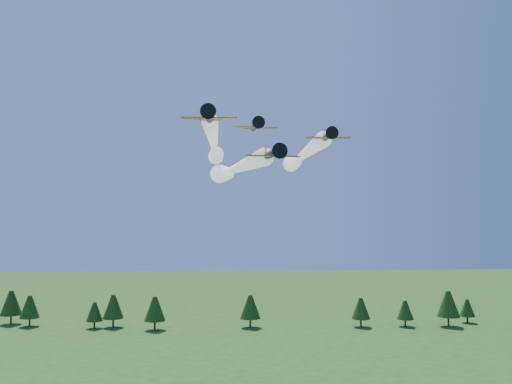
{
  "coord_description": "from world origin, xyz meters",
  "views": [
    {
      "loc": [
        -5.76,
        -83.25,
        37.37
      ],
      "look_at": [
        -0.87,
        0.0,
        40.74
      ],
      "focal_mm": 40.0,
      "sensor_mm": 36.0,
      "label": 1
    }
  ],
  "objects": [
    {
      "name": "plane_slot",
      "position": [
        -0.65,
        5.97,
        51.43
      ],
      "size": [
        7.09,
        7.69,
        2.48
      ],
      "rotation": [
        0.0,
        0.0,
        0.09
      ],
      "color": "black",
      "rests_on": "ground"
    },
    {
      "name": "plane_right",
      "position": [
        10.02,
        30.15,
        49.07
      ],
      "size": [
        6.69,
        54.26,
        3.7
      ],
      "rotation": [
        0.0,
        0.0,
        -0.01
      ],
      "color": "black",
      "rests_on": "ground"
    },
    {
      "name": "treeline",
      "position": [
        -6.86,
        109.0,
        6.7
      ],
      "size": [
        163.23,
        20.15,
        11.85
      ],
      "color": "#382314",
      "rests_on": "ground"
    },
    {
      "name": "plane_lead",
      "position": [
        -3.59,
        17.21,
        45.48
      ],
      "size": [
        12.53,
        45.79,
        3.7
      ],
      "rotation": [
        0.0,
        0.0,
        0.17
      ],
      "color": "black",
      "rests_on": "ground"
    },
    {
      "name": "plane_left",
      "position": [
        -7.54,
        32.81,
        51.65
      ],
      "size": [
        8.0,
        62.33,
        3.7
      ],
      "rotation": [
        0.0,
        0.0,
        -0.01
      ],
      "color": "black",
      "rests_on": "ground"
    }
  ]
}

